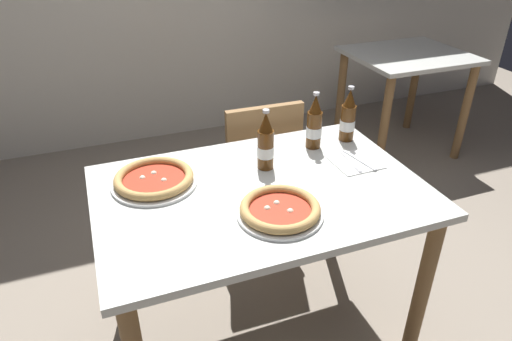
{
  "coord_description": "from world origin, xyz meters",
  "views": [
    {
      "loc": [
        -0.52,
        -1.33,
        1.66
      ],
      "look_at": [
        0.0,
        0.05,
        0.8
      ],
      "focal_mm": 32.25,
      "sensor_mm": 36.0,
      "label": 1
    }
  ],
  "objects_px": {
    "chair_behind_table": "(257,165)",
    "napkin_with_cutlery": "(355,162)",
    "beer_bottle_center": "(348,118)",
    "beer_bottle_right": "(266,144)",
    "beer_bottle_left": "(314,125)",
    "dining_table_background": "(405,75)",
    "pizza_marinara_far": "(154,179)",
    "dining_table_main": "(261,214)",
    "pizza_margherita_near": "(280,210)"
  },
  "relations": [
    {
      "from": "chair_behind_table",
      "to": "pizza_margherita_near",
      "type": "xyz_separation_m",
      "value": [
        -0.22,
        -0.79,
        0.29
      ]
    },
    {
      "from": "dining_table_main",
      "to": "pizza_marinara_far",
      "type": "height_order",
      "value": "pizza_marinara_far"
    },
    {
      "from": "dining_table_background",
      "to": "chair_behind_table",
      "type": "bearing_deg",
      "value": -154.31
    },
    {
      "from": "chair_behind_table",
      "to": "pizza_marinara_far",
      "type": "relative_size",
      "value": 2.66
    },
    {
      "from": "pizza_marinara_far",
      "to": "beer_bottle_center",
      "type": "relative_size",
      "value": 1.29
    },
    {
      "from": "dining_table_background",
      "to": "pizza_marinara_far",
      "type": "bearing_deg",
      "value": -150.64
    },
    {
      "from": "pizza_margherita_near",
      "to": "beer_bottle_center",
      "type": "relative_size",
      "value": 1.19
    },
    {
      "from": "pizza_margherita_near",
      "to": "napkin_with_cutlery",
      "type": "distance_m",
      "value": 0.49
    },
    {
      "from": "pizza_marinara_far",
      "to": "beer_bottle_right",
      "type": "height_order",
      "value": "beer_bottle_right"
    },
    {
      "from": "dining_table_background",
      "to": "beer_bottle_left",
      "type": "height_order",
      "value": "beer_bottle_left"
    },
    {
      "from": "beer_bottle_center",
      "to": "dining_table_background",
      "type": "bearing_deg",
      "value": 42.88
    },
    {
      "from": "dining_table_main",
      "to": "beer_bottle_center",
      "type": "relative_size",
      "value": 4.86
    },
    {
      "from": "chair_behind_table",
      "to": "dining_table_background",
      "type": "height_order",
      "value": "chair_behind_table"
    },
    {
      "from": "pizza_margherita_near",
      "to": "dining_table_background",
      "type": "bearing_deg",
      "value": 42.05
    },
    {
      "from": "dining_table_background",
      "to": "beer_bottle_center",
      "type": "distance_m",
      "value": 1.55
    },
    {
      "from": "dining_table_main",
      "to": "dining_table_background",
      "type": "relative_size",
      "value": 1.5
    },
    {
      "from": "dining_table_main",
      "to": "pizza_marinara_far",
      "type": "bearing_deg",
      "value": 154.66
    },
    {
      "from": "chair_behind_table",
      "to": "napkin_with_cutlery",
      "type": "distance_m",
      "value": 0.66
    },
    {
      "from": "pizza_margherita_near",
      "to": "beer_bottle_right",
      "type": "xyz_separation_m",
      "value": [
        0.07,
        0.32,
        0.08
      ]
    },
    {
      "from": "pizza_marinara_far",
      "to": "chair_behind_table",
      "type": "bearing_deg",
      "value": 37.23
    },
    {
      "from": "beer_bottle_left",
      "to": "beer_bottle_right",
      "type": "relative_size",
      "value": 1.0
    },
    {
      "from": "pizza_marinara_far",
      "to": "beer_bottle_center",
      "type": "height_order",
      "value": "beer_bottle_center"
    },
    {
      "from": "chair_behind_table",
      "to": "dining_table_background",
      "type": "bearing_deg",
      "value": -153.14
    },
    {
      "from": "beer_bottle_center",
      "to": "beer_bottle_right",
      "type": "bearing_deg",
      "value": -166.11
    },
    {
      "from": "pizza_marinara_far",
      "to": "beer_bottle_left",
      "type": "distance_m",
      "value": 0.7
    },
    {
      "from": "pizza_marinara_far",
      "to": "dining_table_background",
      "type": "bearing_deg",
      "value": 29.36
    },
    {
      "from": "dining_table_background",
      "to": "pizza_margherita_near",
      "type": "bearing_deg",
      "value": -137.95
    },
    {
      "from": "pizza_marinara_far",
      "to": "beer_bottle_right",
      "type": "relative_size",
      "value": 1.29
    },
    {
      "from": "chair_behind_table",
      "to": "napkin_with_cutlery",
      "type": "height_order",
      "value": "chair_behind_table"
    },
    {
      "from": "pizza_margherita_near",
      "to": "pizza_marinara_far",
      "type": "distance_m",
      "value": 0.5
    },
    {
      "from": "chair_behind_table",
      "to": "beer_bottle_center",
      "type": "relative_size",
      "value": 3.44
    },
    {
      "from": "beer_bottle_left",
      "to": "chair_behind_table",
      "type": "bearing_deg",
      "value": 106.98
    },
    {
      "from": "beer_bottle_left",
      "to": "napkin_with_cutlery",
      "type": "xyz_separation_m",
      "value": [
        0.1,
        -0.19,
        -0.1
      ]
    },
    {
      "from": "pizza_marinara_far",
      "to": "dining_table_main",
      "type": "bearing_deg",
      "value": -25.34
    },
    {
      "from": "pizza_margherita_near",
      "to": "pizza_marinara_far",
      "type": "xyz_separation_m",
      "value": [
        -0.36,
        0.35,
        -0.0
      ]
    },
    {
      "from": "chair_behind_table",
      "to": "pizza_margherita_near",
      "type": "height_order",
      "value": "chair_behind_table"
    },
    {
      "from": "beer_bottle_center",
      "to": "beer_bottle_right",
      "type": "height_order",
      "value": "same"
    },
    {
      "from": "chair_behind_table",
      "to": "beer_bottle_left",
      "type": "xyz_separation_m",
      "value": [
        0.11,
        -0.37,
        0.37
      ]
    },
    {
      "from": "napkin_with_cutlery",
      "to": "dining_table_main",
      "type": "bearing_deg",
      "value": -173.38
    },
    {
      "from": "dining_table_main",
      "to": "beer_bottle_left",
      "type": "height_order",
      "value": "beer_bottle_left"
    },
    {
      "from": "pizza_marinara_far",
      "to": "pizza_margherita_near",
      "type": "bearing_deg",
      "value": -44.02
    },
    {
      "from": "dining_table_main",
      "to": "beer_bottle_center",
      "type": "bearing_deg",
      "value": 26.16
    },
    {
      "from": "chair_behind_table",
      "to": "napkin_with_cutlery",
      "type": "relative_size",
      "value": 4.49
    },
    {
      "from": "chair_behind_table",
      "to": "beer_bottle_center",
      "type": "xyz_separation_m",
      "value": [
        0.28,
        -0.36,
        0.37
      ]
    },
    {
      "from": "pizza_marinara_far",
      "to": "beer_bottle_center",
      "type": "bearing_deg",
      "value": 5.02
    },
    {
      "from": "chair_behind_table",
      "to": "beer_bottle_left",
      "type": "height_order",
      "value": "beer_bottle_left"
    },
    {
      "from": "chair_behind_table",
      "to": "pizza_margherita_near",
      "type": "relative_size",
      "value": 2.9
    },
    {
      "from": "pizza_margherita_near",
      "to": "beer_bottle_left",
      "type": "relative_size",
      "value": 1.19
    },
    {
      "from": "beer_bottle_right",
      "to": "dining_table_main",
      "type": "bearing_deg",
      "value": -117.81
    },
    {
      "from": "dining_table_background",
      "to": "beer_bottle_center",
      "type": "xyz_separation_m",
      "value": [
        -1.12,
        -1.04,
        0.26
      ]
    }
  ]
}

